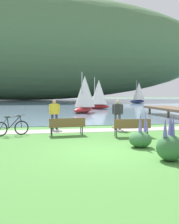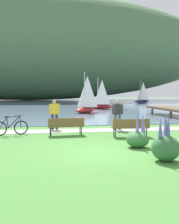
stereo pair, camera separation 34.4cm
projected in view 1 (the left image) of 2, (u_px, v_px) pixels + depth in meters
The scene contains 15 objects.
ground_plane at pixel (107, 152), 9.89m from camera, with size 200.00×200.00×0.00m, color #478438.
bay_water at pixel (53, 102), 56.72m from camera, with size 180.00×80.00×0.04m, color #7A99B2.
distant_hillside at pixel (22, 47), 71.57m from camera, with size 105.49×28.00×27.86m, color #4C7047.
shoreline_path at pixel (83, 130), 15.42m from camera, with size 60.00×1.50×0.01m, color #A39E93.
park_bench_near_camera at pixel (132, 126), 13.24m from camera, with size 1.82×0.56×0.88m.
park_bench_further_along at pixel (67, 125), 13.64m from camera, with size 1.84×0.65×0.88m.
bicycle_leaning_near_bench at pixel (11, 128), 13.59m from camera, with size 1.69×0.65×1.01m.
person_at_shoreline at pixel (54, 112), 15.89m from camera, with size 0.60×0.27×1.71m.
person_on_the_grass at pixel (118, 113), 15.66m from camera, with size 0.60×0.28×1.71m.
echium_bush_closest_to_camera at pixel (141, 138), 10.72m from camera, with size 0.88×0.88×1.45m.
echium_bush_mid_cluster at pixel (170, 146), 8.61m from camera, with size 0.89×0.89×1.50m.
sailboat_nearest_to_shore at pixel (85, 94), 28.15m from camera, with size 3.12×3.43×4.13m.
sailboat_mid_bay at pixel (98, 94), 34.69m from camera, with size 3.36×2.95×4.01m.
sailboat_toward_hillside at pixel (139, 92), 53.13m from camera, with size 3.80×2.93×4.36m.
pier_dock at pixel (179, 110), 22.86m from camera, with size 2.40×10.00×0.80m.
Camera 1 is at (-2.29, -9.51, 2.15)m, focal length 44.16 mm.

